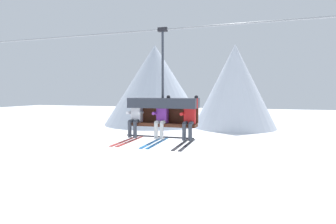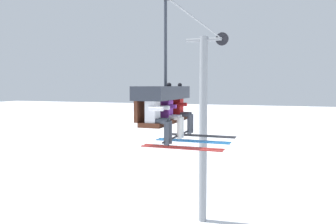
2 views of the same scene
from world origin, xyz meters
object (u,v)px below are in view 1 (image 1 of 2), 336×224
object	(u,v)px
skier_white	(135,117)
skier_red	(189,118)
skier_purple	(161,117)
chairlift_chair	(163,107)

from	to	relation	value
skier_white	skier_red	world-z (taller)	skier_red
skier_white	skier_purple	size ratio (longest dim) A/B	1.00
chairlift_chair	skier_purple	size ratio (longest dim) A/B	1.90
chairlift_chair	skier_white	xyz separation A→B (m)	(-0.85, -0.22, -0.31)
skier_white	skier_purple	distance (m)	0.85
chairlift_chair	skier_purple	xyz separation A→B (m)	(0.00, -0.21, -0.29)
skier_red	skier_purple	bearing A→B (deg)	180.00
chairlift_chair	skier_white	distance (m)	0.93
chairlift_chair	skier_purple	world-z (taller)	chairlift_chair
skier_white	skier_purple	bearing A→B (deg)	0.46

